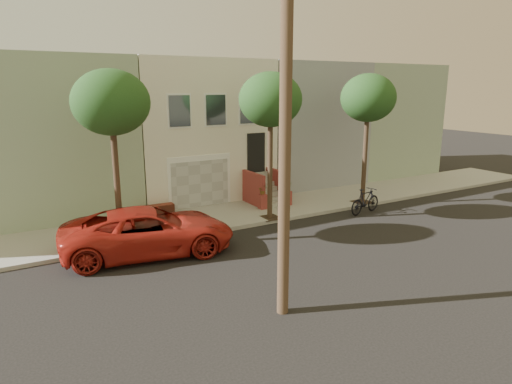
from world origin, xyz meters
TOP-DOWN VIEW (x-y plane):
  - ground at (0.00, 0.00)m, footprint 90.00×90.00m
  - sidewalk at (0.00, 5.35)m, footprint 40.00×3.70m
  - house_row at (0.00, 11.19)m, footprint 33.10×11.70m
  - tree_left at (-5.50, 3.90)m, footprint 2.70×2.57m
  - tree_mid at (1.00, 3.90)m, footprint 2.70×2.57m
  - tree_right at (6.50, 3.90)m, footprint 2.70×2.57m
  - pickup_truck at (-4.77, 2.73)m, footprint 6.38×3.76m
  - motorcycle at (5.53, 2.70)m, footprint 2.09×0.90m

SIDE VIEW (x-z plane):
  - ground at x=0.00m, z-range 0.00..0.00m
  - sidewalk at x=0.00m, z-range 0.00..0.15m
  - motorcycle at x=5.53m, z-range 0.00..1.22m
  - pickup_truck at x=-4.77m, z-range 0.00..1.67m
  - house_row at x=0.00m, z-range 0.14..7.14m
  - tree_left at x=-5.50m, z-range 2.11..8.41m
  - tree_mid at x=1.00m, z-range 2.11..8.41m
  - tree_right at x=6.50m, z-range 2.11..8.41m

